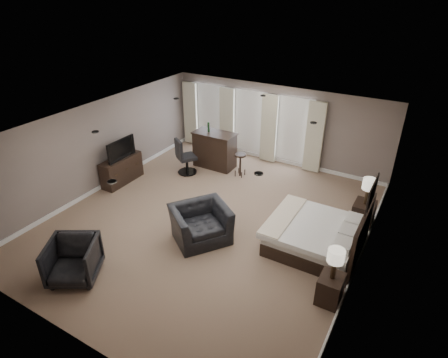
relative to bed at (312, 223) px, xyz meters
The scene contains 16 objects.
room 2.68m from the bed, behind, with size 7.60×8.60×2.64m.
window_bay 5.26m from the bed, 133.21° to the left, with size 5.25×0.20×2.30m.
bed is the anchor object (origin of this frame).
nightstand_near 1.74m from the bed, 58.46° to the right, with size 0.44×0.54×0.59m, color black.
nightstand_far 1.73m from the bed, 58.46° to the left, with size 0.50×0.61×0.67m, color black.
lamp_near 1.72m from the bed, 58.46° to the right, with size 0.32×0.32×0.66m, color beige.
lamp_far 1.74m from the bed, 58.46° to the left, with size 0.33×0.33×0.68m, color beige.
wall_art 1.57m from the bed, ahead, with size 0.04×0.96×0.56m, color slate.
dresser 6.04m from the bed, behind, with size 0.45×1.40×0.81m, color black.
tv 6.04m from the bed, behind, with size 1.08×0.62×0.14m, color black.
armchair_near 2.58m from the bed, 156.36° to the right, with size 1.31×0.85×1.14m, color black.
armchair_far 5.23m from the bed, 138.22° to the right, with size 0.96×0.90×0.99m, color black.
bar_counter 4.84m from the bed, 148.69° to the left, with size 1.38×0.72×1.20m, color black.
bar_stool_left 6.04m from the bed, 148.21° to the left, with size 0.37×0.37×0.79m, color black.
bar_stool_right 3.87m from the bed, 142.88° to the left, with size 0.36×0.36×0.76m, color black.
desk_chair 4.93m from the bed, 160.48° to the left, with size 0.60×0.60×1.18m, color black.
Camera 1 is at (4.38, -6.81, 5.59)m, focal length 30.00 mm.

